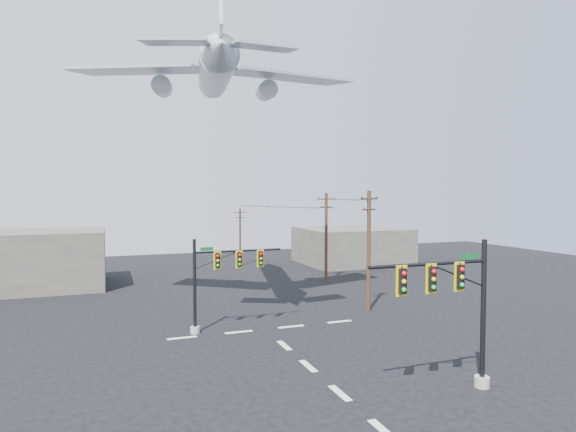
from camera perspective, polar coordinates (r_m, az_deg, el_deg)
name	(u,v)px	position (r m, az deg, el deg)	size (l,w,h in m)	color
ground	(340,393)	(25.44, 6.17, -20.16)	(120.00, 120.00, 0.00)	black
lane_markings	(300,358)	(29.98, 1.39, -16.53)	(14.00, 21.20, 0.01)	silver
signal_mast_near	(458,307)	(25.50, 19.46, -10.17)	(7.01, 0.83, 7.56)	#9C9C8E
signal_mast_far	(218,279)	(34.98, -8.35, -7.38)	(6.73, 0.74, 6.68)	#9C9C8E
utility_pole_a	(369,248)	(40.99, 9.54, -3.79)	(1.96, 0.79, 10.13)	#422B1C
utility_pole_b	(326,236)	(53.65, 4.54, -2.35)	(2.00, 0.56, 9.97)	#422B1C
utility_pole_c	(240,236)	(66.38, -5.70, -2.35)	(1.62, 0.27, 7.89)	#422B1C
power_lines	(304,204)	(53.87, 1.93, 1.43)	(7.39, 28.70, 1.08)	black
airliner	(215,73)	(42.26, -8.63, 16.39)	(23.66, 25.21, 6.57)	silver
building_left	(11,261)	(57.13, -29.96, -4.62)	(18.00, 10.00, 6.00)	#69655D
building_right	(352,245)	(69.49, 7.56, -3.48)	(14.00, 12.00, 5.00)	#69655D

